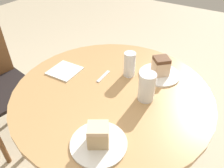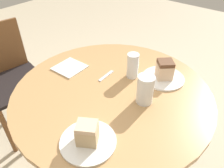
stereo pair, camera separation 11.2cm
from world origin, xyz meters
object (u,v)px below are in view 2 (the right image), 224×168
Objects in this scene: cake_slice_near at (165,69)px; cake_slice_far at (87,133)px; plate_far at (88,141)px; glass_lemonade at (133,67)px; glass_water at (145,90)px; chair at (11,78)px; plate_near at (163,78)px.

cake_slice_near is 1.07× the size of cake_slice_far.
plate_far is 0.51m from glass_lemonade.
glass_water reaches higher than cake_slice_near.
glass_water reaches higher than glass_lemonade.
chair is at bearing 97.51° from glass_water.
chair is 1.22m from cake_slice_near.
plate_near is at bearing 4.79° from glass_water.
plate_far is at bearing -91.02° from chair.
cake_slice_near is at bearing 90.00° from plate_near.
glass_water is (-0.23, -0.02, 0.01)m from cake_slice_near.
cake_slice_far is at bearing 173.50° from glass_water.
glass_water reaches higher than cake_slice_far.
cake_slice_near is at bearing -2.06° from cake_slice_far.
plate_near is at bearing -90.00° from cake_slice_near.
glass_lemonade is at bearing -63.76° from chair.
glass_water reaches higher than chair.
cake_slice_near is at bearing 4.79° from glass_water.
glass_lemonade reaches higher than cake_slice_far.
plate_near is 0.58m from cake_slice_far.
chair is 7.65× the size of cake_slice_near.
chair is at bearing 79.34° from cake_slice_far.
plate_near and plate_far have the same top height.
glass_water is at bearing -175.21° from cake_slice_near.
chair and cake_slice_far have the same top height.
cake_slice_far is 0.51m from glass_lemonade.
chair is at bearing 79.34° from plate_far.
glass_lemonade reaches higher than chair.
chair is at bearing 106.60° from glass_lemonade.
glass_water is at bearing -175.21° from plate_near.
cake_slice_near reaches higher than chair.
cake_slice_far is (-0.20, -1.09, 0.35)m from chair.
glass_water is at bearing -72.85° from chair.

